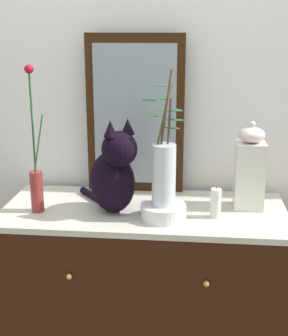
{
  "coord_description": "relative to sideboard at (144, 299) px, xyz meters",
  "views": [
    {
      "loc": [
        0.2,
        -1.93,
        1.62
      ],
      "look_at": [
        0.0,
        0.0,
        1.05
      ],
      "focal_mm": 51.88,
      "sensor_mm": 36.0,
      "label": 1
    }
  ],
  "objects": [
    {
      "name": "jar_lidded_porcelain",
      "position": [
        0.44,
        0.06,
        0.61
      ],
      "size": [
        0.12,
        0.12,
        0.37
      ],
      "color": "silver",
      "rests_on": "sideboard"
    },
    {
      "name": "candle_pillar",
      "position": [
        0.3,
        -0.07,
        0.5
      ],
      "size": [
        0.04,
        0.04,
        0.13
      ],
      "color": "silver",
      "rests_on": "sideboard"
    },
    {
      "name": "vase_glass_clear",
      "position": [
        0.09,
        -0.1,
        0.64
      ],
      "size": [
        0.18,
        0.15,
        0.53
      ],
      "color": "silver",
      "rests_on": "bowl_porcelain"
    },
    {
      "name": "cat_sitting",
      "position": [
        -0.12,
        -0.05,
        0.6
      ],
      "size": [
        0.33,
        0.36,
        0.4
      ],
      "color": "black",
      "rests_on": "sideboard"
    },
    {
      "name": "bowl_porcelain",
      "position": [
        0.09,
        -0.1,
        0.47
      ],
      "size": [
        0.19,
        0.19,
        0.06
      ],
      "primitive_type": "cylinder",
      "color": "silver",
      "rests_on": "sideboard"
    },
    {
      "name": "wall_back",
      "position": [
        0.0,
        0.34,
        0.86
      ],
      "size": [
        4.4,
        0.08,
        2.6
      ],
      "primitive_type": "cube",
      "color": "white",
      "rests_on": "ground_plane"
    },
    {
      "name": "sideboard",
      "position": [
        0.0,
        0.0,
        0.0
      ],
      "size": [
        1.21,
        0.54,
        0.87
      ],
      "color": "black",
      "rests_on": "ground_plane"
    },
    {
      "name": "mirror_leaning",
      "position": [
        -0.07,
        0.24,
        0.8
      ],
      "size": [
        0.45,
        0.03,
        0.72
      ],
      "color": "black",
      "rests_on": "sideboard"
    },
    {
      "name": "vase_slim_green",
      "position": [
        -0.44,
        -0.08,
        0.58
      ],
      "size": [
        0.07,
        0.05,
        0.61
      ],
      "color": "maroon",
      "rests_on": "sideboard"
    }
  ]
}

